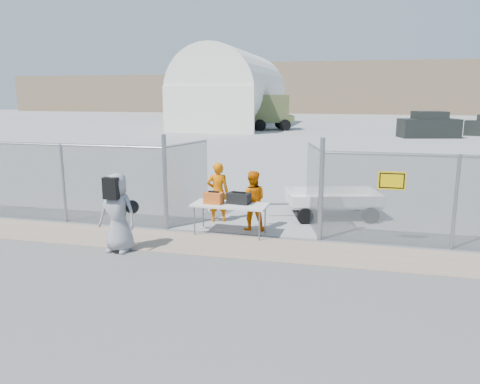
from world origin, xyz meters
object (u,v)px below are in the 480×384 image
(security_worker_right, at_px, (252,201))
(utility_trailer, at_px, (332,203))
(visitor, at_px, (118,213))
(security_worker_left, at_px, (218,192))
(folding_table, at_px, (230,219))

(security_worker_right, height_order, utility_trailer, security_worker_right)
(visitor, distance_m, utility_trailer, 6.20)
(security_worker_right, distance_m, visitor, 3.49)
(security_worker_left, height_order, visitor, visitor)
(security_worker_left, distance_m, visitor, 3.29)
(security_worker_right, bearing_deg, visitor, 29.92)
(security_worker_left, xyz_separation_m, security_worker_right, (1.10, -0.59, -0.05))
(folding_table, height_order, security_worker_left, security_worker_left)
(folding_table, height_order, visitor, visitor)
(folding_table, distance_m, utility_trailer, 3.39)
(security_worker_right, relative_size, visitor, 0.88)
(visitor, bearing_deg, security_worker_right, 45.38)
(visitor, bearing_deg, utility_trailer, 45.57)
(security_worker_left, bearing_deg, utility_trailer, -176.26)
(security_worker_left, bearing_deg, security_worker_right, 133.33)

